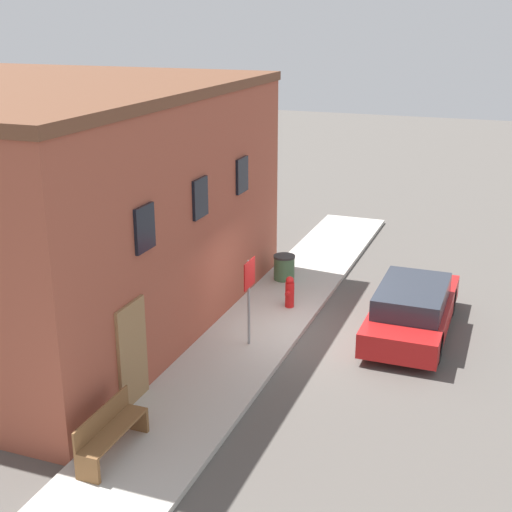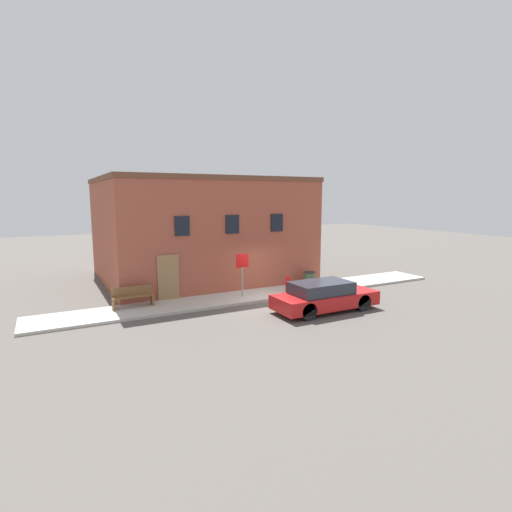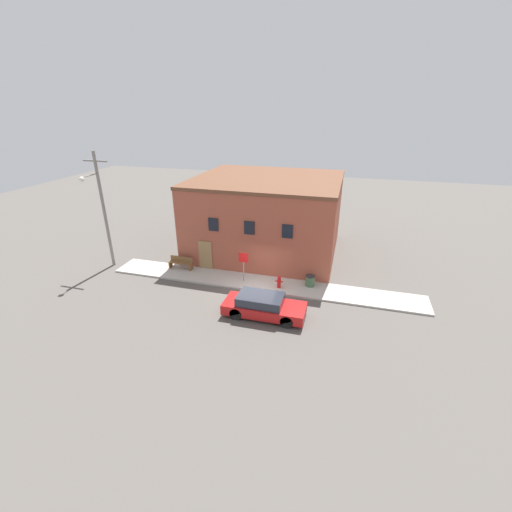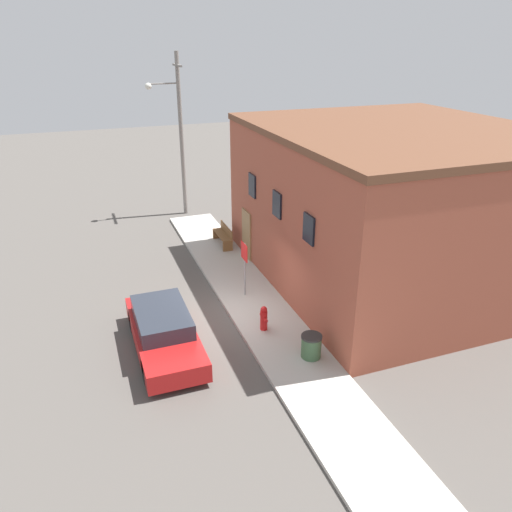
{
  "view_description": "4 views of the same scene",
  "coord_description": "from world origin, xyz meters",
  "views": [
    {
      "loc": [
        -15.12,
        -4.48,
        7.4
      ],
      "look_at": [
        -0.32,
        1.09,
        2.0
      ],
      "focal_mm": 50.0,
      "sensor_mm": 36.0,
      "label": 1
    },
    {
      "loc": [
        -9.24,
        -15.59,
        4.82
      ],
      "look_at": [
        -0.32,
        1.09,
        2.0
      ],
      "focal_mm": 28.0,
      "sensor_mm": 36.0,
      "label": 2
    },
    {
      "loc": [
        5.07,
        -18.23,
        10.89
      ],
      "look_at": [
        -0.32,
        1.09,
        2.0
      ],
      "focal_mm": 24.0,
      "sensor_mm": 36.0,
      "label": 3
    },
    {
      "loc": [
        14.2,
        -4.26,
        8.89
      ],
      "look_at": [
        -0.32,
        1.09,
        2.0
      ],
      "focal_mm": 35.0,
      "sensor_mm": 36.0,
      "label": 4
    }
  ],
  "objects": [
    {
      "name": "parked_car",
      "position": [
        1.08,
        -2.43,
        0.63
      ],
      "size": [
        4.57,
        1.75,
        1.27
      ],
      "color": "black",
      "rests_on": "ground"
    },
    {
      "name": "utility_pole",
      "position": [
        -11.27,
        0.93,
        4.49
      ],
      "size": [
        1.8,
        1.73,
        8.18
      ],
      "color": "gray",
      "rests_on": "ground"
    },
    {
      "name": "brick_building",
      "position": [
        -1.07,
        7.0,
        2.93
      ],
      "size": [
        10.97,
        9.78,
        5.86
      ],
      "color": "#9E4C38",
      "rests_on": "ground"
    },
    {
      "name": "fire_hydrant",
      "position": [
        1.3,
        0.76,
        0.54
      ],
      "size": [
        0.5,
        0.24,
        0.84
      ],
      "color": "red",
      "rests_on": "sidewalk"
    },
    {
      "name": "ground_plane",
      "position": [
        0.0,
        0.0,
        0.0
      ],
      "size": [
        80.0,
        80.0,
        0.0
      ],
      "primitive_type": "plane",
      "color": "#56514C"
    },
    {
      "name": "bench",
      "position": [
        -6.05,
        1.63,
        0.57
      ],
      "size": [
        1.7,
        0.44,
        0.87
      ],
      "color": "brown",
      "rests_on": "sidewalk"
    },
    {
      "name": "sidewalk",
      "position": [
        0.0,
        1.09,
        0.06
      ],
      "size": [
        20.76,
        2.17,
        0.12
      ],
      "color": "#BCB7AD",
      "rests_on": "ground"
    },
    {
      "name": "stop_sign",
      "position": [
        -1.13,
        0.95,
        1.55
      ],
      "size": [
        0.63,
        0.06,
        2.05
      ],
      "color": "gray",
      "rests_on": "sidewalk"
    },
    {
      "name": "trash_bin",
      "position": [
        3.18,
        1.54,
        0.48
      ],
      "size": [
        0.62,
        0.62,
        0.72
      ],
      "color": "#426642",
      "rests_on": "sidewalk"
    }
  ]
}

